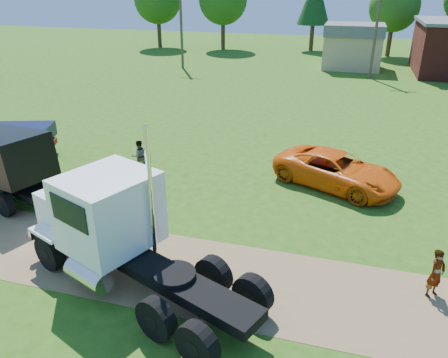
# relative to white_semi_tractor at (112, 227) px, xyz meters

# --- Properties ---
(ground) EXTENTS (140.00, 140.00, 0.00)m
(ground) POSITION_rel_white_semi_tractor_xyz_m (2.61, 0.66, -1.81)
(ground) COLOR #295111
(ground) RESTS_ON ground
(dirt_track) EXTENTS (120.00, 4.20, 0.01)m
(dirt_track) POSITION_rel_white_semi_tractor_xyz_m (2.61, 0.66, -1.80)
(dirt_track) COLOR brown
(dirt_track) RESTS_ON ground
(white_semi_tractor) EXTENTS (8.84, 5.72, 5.29)m
(white_semi_tractor) POSITION_rel_white_semi_tractor_xyz_m (0.00, 0.00, 0.00)
(white_semi_tractor) COLOR black
(white_semi_tractor) RESTS_ON ground
(orange_pickup) EXTENTS (6.53, 4.92, 1.65)m
(orange_pickup) POSITION_rel_white_semi_tractor_xyz_m (6.69, 9.06, -0.98)
(orange_pickup) COLOR #E95E0A
(orange_pickup) RESTS_ON ground
(spectator_a) EXTENTS (0.71, 0.71, 1.65)m
(spectator_a) POSITION_rel_white_semi_tractor_xyz_m (10.07, 1.72, -0.98)
(spectator_a) COLOR #999999
(spectator_a) RESTS_ON ground
(spectator_b) EXTENTS (1.03, 1.00, 1.67)m
(spectator_b) POSITION_rel_white_semi_tractor_xyz_m (-3.11, 8.07, -0.97)
(spectator_b) COLOR #999999
(spectator_b) RESTS_ON ground
(tan_shed) EXTENTS (6.20, 5.40, 4.70)m
(tan_shed) POSITION_rel_white_semi_tractor_xyz_m (6.61, 40.66, 0.62)
(tan_shed) COLOR tan
(tan_shed) RESTS_ON ground
(utility_poles) EXTENTS (42.20, 0.28, 9.00)m
(utility_poles) POSITION_rel_white_semi_tractor_xyz_m (8.61, 35.66, 2.91)
(utility_poles) COLOR #473A28
(utility_poles) RESTS_ON ground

